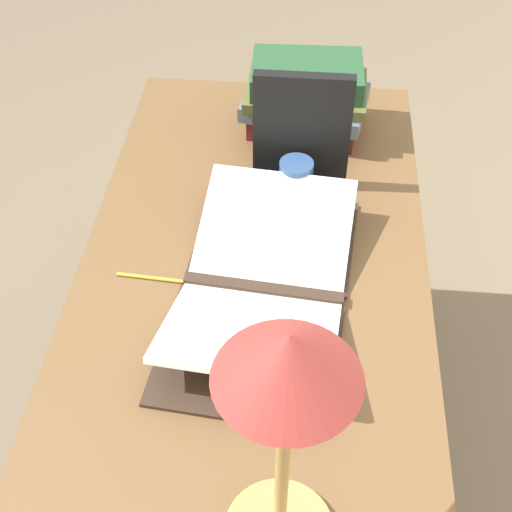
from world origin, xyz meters
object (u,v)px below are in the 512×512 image
at_px(book_standing_upright, 302,133).
at_px(coffee_mug, 295,183).
at_px(book_stack_tall, 306,97).
at_px(reading_lamp, 286,401).
at_px(pencil, 157,279).
at_px(open_book, 263,283).

bearing_deg(book_standing_upright, coffee_mug, -7.51).
bearing_deg(book_stack_tall, book_standing_upright, -0.73).
distance_m(book_stack_tall, book_standing_upright, 0.22).
bearing_deg(reading_lamp, pencil, -150.82).
xyz_separation_m(book_stack_tall, book_standing_upright, (0.21, -0.00, 0.05)).
bearing_deg(open_book, coffee_mug, 176.19).
height_order(book_stack_tall, reading_lamp, reading_lamp).
relative_size(reading_lamp, coffee_mug, 4.36).
xyz_separation_m(open_book, book_standing_upright, (-0.33, 0.05, 0.11)).
bearing_deg(book_stack_tall, pencil, -26.48).
xyz_separation_m(open_book, book_stack_tall, (-0.54, 0.05, 0.06)).
xyz_separation_m(book_stack_tall, reading_lamp, (0.99, 0.00, 0.25)).
relative_size(open_book, pencil, 3.77).
xyz_separation_m(book_standing_upright, coffee_mug, (0.06, -0.01, -0.08)).
bearing_deg(book_standing_upright, reading_lamp, 0.89).
bearing_deg(book_standing_upright, open_book, -8.58).
height_order(open_book, pencil, open_book).
relative_size(reading_lamp, pencil, 2.87).
height_order(book_stack_tall, coffee_mug, book_stack_tall).
relative_size(open_book, reading_lamp, 1.31).
bearing_deg(coffee_mug, reading_lamp, 1.23).
bearing_deg(open_book, pencil, -89.38).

